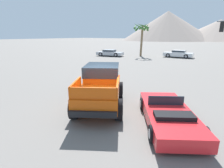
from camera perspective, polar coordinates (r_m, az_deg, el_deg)
The scene contains 7 objects.
ground_plane at distance 8.61m, azimuth -2.79°, elevation -8.66°, with size 320.00×320.00×0.00m, color slate.
orange_pickup_truck at distance 9.04m, azimuth -3.61°, elevation 0.17°, with size 4.12×5.01×2.01m.
red_convertible_car at distance 7.61m, azimuth 17.82°, elevation -9.50°, with size 3.87×4.61×1.03m.
parked_car_white at distance 30.92m, azimuth 20.83°, elevation 9.24°, with size 4.60×2.13×1.17m.
parked_car_silver at distance 30.92m, azimuth -0.71°, elevation 10.18°, with size 4.86×2.87×1.09m.
palm_tree_tall at distance 30.98m, azimuth 9.62°, elevation 16.80°, with size 3.01×2.93×5.55m.
distant_mountain_range at distance 127.53m, azimuth 32.56°, elevation 15.98°, with size 133.20×82.66×21.46m.
Camera 1 is at (4.94, -6.09, 3.55)m, focal length 28.00 mm.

